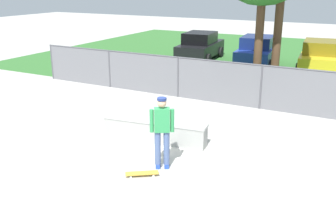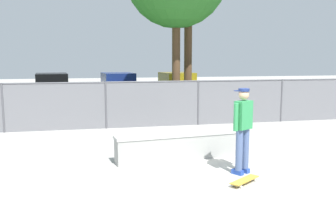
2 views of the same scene
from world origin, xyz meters
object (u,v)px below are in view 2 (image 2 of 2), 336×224
Objects in this scene: skateboarder at (243,127)px; car_yellow at (176,87)px; skateboard at (245,180)px; car_blue at (118,88)px; car_black at (52,89)px; concrete_ledge at (178,146)px.

car_yellow is at bearing 82.23° from skateboarder.
skateboarder is at bearing 71.55° from skateboard.
skateboard is 14.35m from car_blue.
concrete_ledge is at bearing -72.42° from car_black.
car_black is 6.79m from car_yellow.
car_blue reaches higher than skateboard.
skateboarder is 0.42× the size of car_yellow.
concrete_ledge is 0.73× the size of car_yellow.
car_yellow is (2.05, 14.10, 0.77)m from skateboard.
concrete_ledge is at bearing -103.47° from car_yellow.
skateboard is 0.18× the size of car_black.
skateboarder is 0.42× the size of car_black.
car_black is (-4.74, 14.39, 0.77)m from skateboard.
skateboarder is 2.40× the size of skateboard.
concrete_ledge is 12.22m from car_blue.
skateboarder is 14.62m from car_black.
car_blue is at bearing 91.90° from concrete_ledge.
car_yellow is at bearing -2.43° from car_black.
car_black is at bearing 108.22° from skateboard.
skateboarder reaches higher than concrete_ledge.
car_blue is at bearing -1.94° from car_black.
concrete_ledge is 0.73× the size of car_black.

